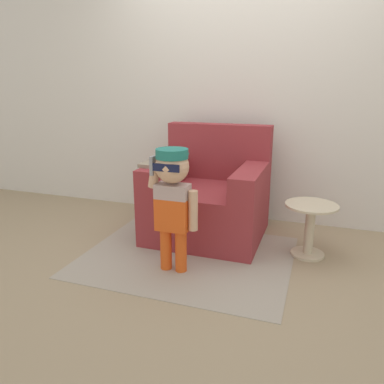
% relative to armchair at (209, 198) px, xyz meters
% --- Properties ---
extents(ground_plane, '(10.00, 10.00, 0.00)m').
position_rel_armchair_xyz_m(ground_plane, '(0.17, -0.19, -0.34)').
color(ground_plane, '#998466').
extents(wall_back, '(10.00, 0.05, 2.60)m').
position_rel_armchair_xyz_m(wall_back, '(0.17, 0.58, 0.96)').
color(wall_back, silver).
rests_on(wall_back, ground_plane).
extents(armchair, '(0.99, 0.89, 0.96)m').
position_rel_armchair_xyz_m(armchair, '(0.00, 0.00, 0.00)').
color(armchair, maroon).
rests_on(armchair, ground_plane).
extents(person_child, '(0.37, 0.28, 0.90)m').
position_rel_armchair_xyz_m(person_child, '(-0.04, -0.75, 0.26)').
color(person_child, '#E05119').
rests_on(person_child, ground_plane).
extents(side_table, '(0.40, 0.40, 0.43)m').
position_rel_armchair_xyz_m(side_table, '(0.88, -0.17, -0.08)').
color(side_table, beige).
rests_on(side_table, ground_plane).
extents(rug, '(1.60, 1.31, 0.01)m').
position_rel_armchair_xyz_m(rug, '(-0.02, -0.51, -0.33)').
color(rug, '#9E9384').
rests_on(rug, ground_plane).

